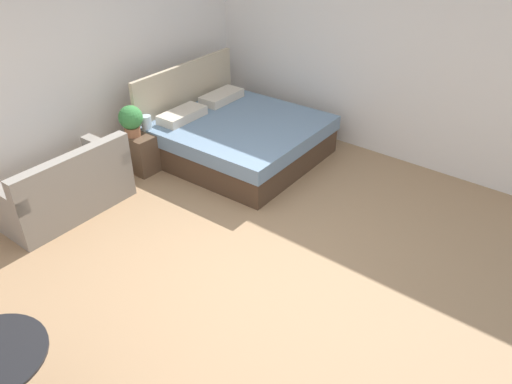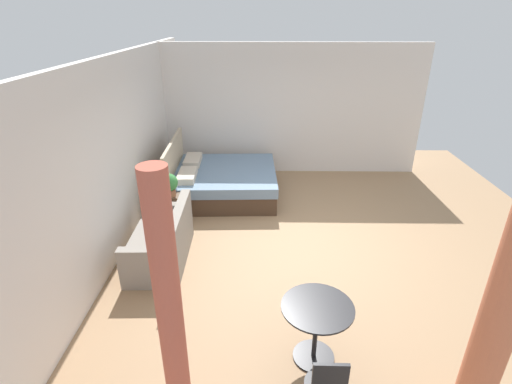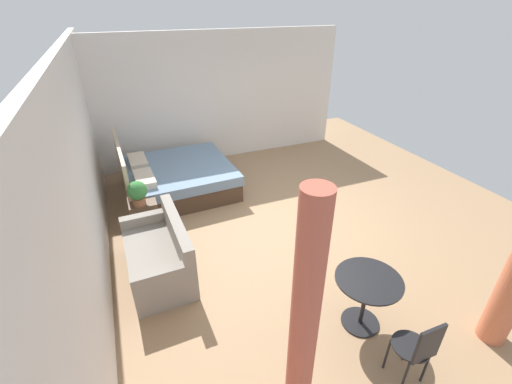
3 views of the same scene
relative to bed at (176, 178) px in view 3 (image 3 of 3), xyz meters
The scene contains 11 objects.
ground_plane 2.35m from the bed, 141.43° to the right, with size 9.38×8.68×0.02m, color #9E7A56.
wall_back 2.55m from the bed, 142.64° to the left, with size 9.38×0.12×2.82m, color silver.
wall_right 2.29m from the bed, 46.62° to the right, with size 0.12×5.68×2.82m, color silver.
bed is the anchor object (origin of this frame).
couch 2.36m from the bed, 163.96° to the left, with size 1.46×0.80×0.82m.
nightstand 1.27m from the bed, 145.37° to the left, with size 0.44×0.43×0.51m.
potted_plant 1.45m from the bed, 146.38° to the left, with size 0.30×0.30×0.40m.
vase 1.23m from the bed, 141.20° to the left, with size 0.13×0.13×0.20m.
balcony_table 4.27m from the bed, 161.27° to the right, with size 0.74×0.74×0.69m.
cafe_chair_near_window 5.00m from the bed, 164.20° to the right, with size 0.37×0.37×0.86m.
curtain_right 4.85m from the bed, behind, with size 0.21×0.21×2.46m.
Camera 3 is at (-4.32, 2.29, 3.35)m, focal length 24.03 mm.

